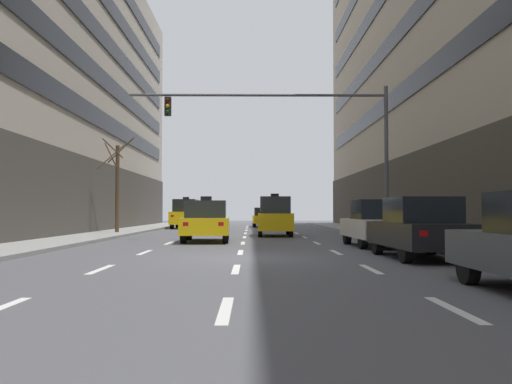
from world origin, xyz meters
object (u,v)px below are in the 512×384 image
taxi_driving_1 (275,216)px  car_parked_2 (377,224)px  taxi_driving_3 (264,217)px  street_tree_0 (117,183)px  taxi_driving_2 (206,222)px  traffic_signal_0 (306,129)px  taxi_driving_0 (186,214)px  car_parked_1 (420,228)px

taxi_driving_1 → car_parked_2: bearing=-68.9°
taxi_driving_3 → street_tree_0: 17.22m
taxi_driving_3 → street_tree_0: size_ratio=0.80×
taxi_driving_2 → car_parked_2: 7.33m
car_parked_2 → traffic_signal_0: bearing=116.6°
taxi_driving_1 → taxi_driving_2: taxi_driving_1 is taller
taxi_driving_0 → taxi_driving_1: taxi_driving_0 is taller
traffic_signal_0 → street_tree_0: traffic_signal_0 is taller
taxi_driving_0 → traffic_signal_0: 18.77m
car_parked_2 → traffic_signal_0: size_ratio=0.39×
taxi_driving_3 → car_parked_2: (3.60, -25.14, 0.05)m
taxi_driving_1 → taxi_driving_0: bearing=116.5°
car_parked_1 → street_tree_0: 19.69m
car_parked_1 → car_parked_2: 5.08m
taxi_driving_1 → traffic_signal_0: (1.20, -4.43, 3.98)m
taxi_driving_2 → traffic_signal_0: bearing=13.6°
traffic_signal_0 → car_parked_2: bearing=-63.4°
traffic_signal_0 → car_parked_1: bearing=-77.0°
taxi_driving_0 → street_tree_0: size_ratio=0.85×
taxi_driving_0 → street_tree_0: bearing=-103.2°
taxi_driving_1 → street_tree_0: bearing=170.0°
taxi_driving_2 → car_parked_2: bearing=-26.7°
taxi_driving_0 → taxi_driving_1: (6.18, -12.37, -0.07)m
taxi_driving_2 → taxi_driving_1: bearing=60.0°
taxi_driving_1 → taxi_driving_3: (-0.22, 16.37, -0.23)m
car_parked_1 → car_parked_2: size_ratio=0.98×
taxi_driving_1 → taxi_driving_3: 16.37m
taxi_driving_2 → car_parked_1: (6.55, -8.38, -0.03)m
taxi_driving_2 → taxi_driving_3: taxi_driving_2 is taller
taxi_driving_1 → car_parked_2: 9.41m
taxi_driving_3 → car_parked_2: taxi_driving_3 is taller
taxi_driving_3 → car_parked_2: size_ratio=0.93×
car_parked_2 → traffic_signal_0: traffic_signal_0 is taller
car_parked_1 → car_parked_2: (-0.00, 5.08, 0.02)m
taxi_driving_1 → car_parked_2: taxi_driving_1 is taller
car_parked_2 → taxi_driving_3: bearing=98.2°
taxi_driving_1 → street_tree_0: street_tree_0 is taller
taxi_driving_0 → taxi_driving_2: bearing=-80.4°
taxi_driving_2 → taxi_driving_3: size_ratio=1.10×
taxi_driving_1 → taxi_driving_2: bearing=-120.0°
car_parked_2 → traffic_signal_0: (-2.18, 4.35, 4.16)m
taxi_driving_0 → car_parked_1: bearing=-70.0°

